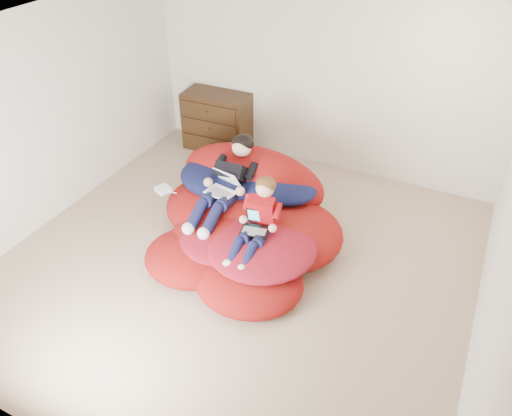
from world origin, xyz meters
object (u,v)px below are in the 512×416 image
Objects in this scene: dresser at (217,122)px; beanbag_pile at (244,216)px; laptop_white at (223,186)px; younger_boy at (258,217)px; older_boy at (229,178)px; laptop_black at (257,224)px.

beanbag_pile is (1.37, -1.76, -0.17)m from dresser.
younger_boy is at bearing -31.07° from laptop_white.
dresser is 0.76× the size of older_boy.
older_boy is 0.81m from younger_boy.
dresser is 2.52× the size of laptop_white.
older_boy reaches higher than laptop_black.
younger_boy is 0.74m from laptop_white.
laptop_black is at bearing -51.34° from dresser.
beanbag_pile is 0.64m from younger_boy.
beanbag_pile is 1.77× the size of older_boy.
laptop_white is (1.10, -1.77, 0.19)m from dresser.
laptop_black is (1.73, -2.17, 0.11)m from dresser.
beanbag_pile is 7.21× the size of laptop_black.
dresser reaches higher than beanbag_pile.
younger_boy is at bearing -39.00° from older_boy.
dresser is at bearing 127.77° from beanbag_pile.
younger_boy reaches higher than laptop_white.
older_boy is (1.10, -1.64, 0.22)m from dresser.
dresser is at bearing 128.66° from laptop_black.
younger_boy is 0.08m from laptop_black.
older_boy is 0.13m from laptop_white.
older_boy reaches higher than beanbag_pile.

